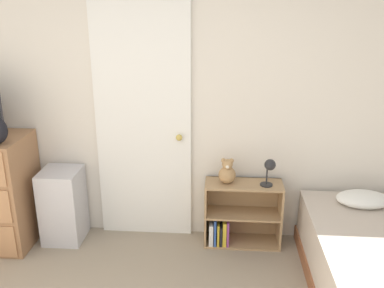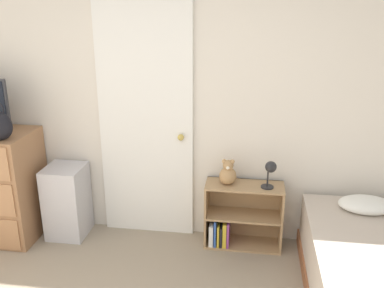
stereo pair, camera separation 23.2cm
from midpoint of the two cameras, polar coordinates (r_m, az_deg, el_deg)
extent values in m
cube|color=silver|center=(3.68, -5.06, 6.16)|extent=(10.00, 0.06, 2.55)
cube|color=white|center=(3.73, -8.28, 2.37)|extent=(0.83, 0.04, 2.07)
sphere|color=gold|center=(3.66, -3.55, 0.83)|extent=(0.06, 0.06, 0.06)
cube|color=silver|center=(4.05, -18.39, -7.78)|extent=(0.34, 0.36, 0.66)
cube|color=tan|center=(3.82, 0.10, -9.11)|extent=(0.02, 0.27, 0.58)
cube|color=tan|center=(3.83, 9.94, -9.31)|extent=(0.02, 0.27, 0.58)
cube|color=tan|center=(3.95, 4.91, -12.83)|extent=(0.63, 0.27, 0.02)
cube|color=tan|center=(3.81, 5.03, -9.24)|extent=(0.63, 0.27, 0.02)
cube|color=tan|center=(3.69, 5.15, -5.39)|extent=(0.63, 0.27, 0.02)
cube|color=tan|center=(3.92, 5.01, -8.35)|extent=(0.67, 0.01, 0.58)
cube|color=white|center=(3.88, 0.86, -11.60)|extent=(0.04, 0.19, 0.20)
cube|color=#3359B2|center=(3.84, 1.36, -11.45)|extent=(0.02, 0.15, 0.25)
cube|color=gold|center=(3.87, 1.80, -11.59)|extent=(0.02, 0.20, 0.20)
cube|color=black|center=(3.87, 2.18, -11.73)|extent=(0.02, 0.19, 0.18)
cube|color=gold|center=(3.87, 2.63, -11.41)|extent=(0.03, 0.21, 0.23)
cube|color=#8C3F8C|center=(3.88, 3.07, -11.31)|extent=(0.02, 0.22, 0.23)
sphere|color=tan|center=(3.65, 2.89, -4.16)|extent=(0.15, 0.15, 0.15)
sphere|color=tan|center=(3.61, 2.91, -2.74)|extent=(0.09, 0.09, 0.09)
sphere|color=silver|center=(3.58, 2.90, -3.07)|extent=(0.03, 0.03, 0.03)
sphere|color=tan|center=(3.60, 2.38, -2.22)|extent=(0.04, 0.04, 0.04)
sphere|color=tan|center=(3.60, 3.47, -2.25)|extent=(0.04, 0.04, 0.04)
cylinder|color=#262628|center=(3.66, 8.09, -5.41)|extent=(0.11, 0.11, 0.01)
cylinder|color=#262628|center=(3.63, 8.15, -4.23)|extent=(0.01, 0.01, 0.15)
sphere|color=#262628|center=(3.58, 8.55, -2.78)|extent=(0.10, 0.10, 0.10)
ellipsoid|color=white|center=(3.73, 20.22, -6.93)|extent=(0.43, 0.28, 0.12)
camera|label=1|loc=(0.12, -91.91, -0.66)|focal=40.00mm
camera|label=2|loc=(0.12, 88.09, 0.66)|focal=40.00mm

